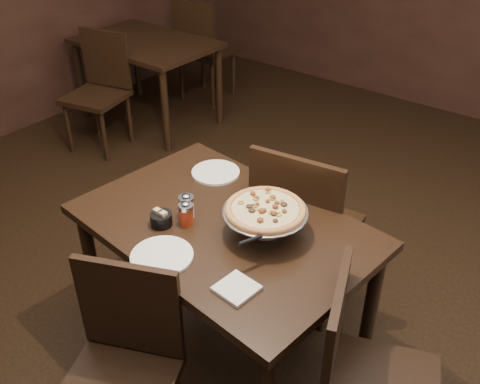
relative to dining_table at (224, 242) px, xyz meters
The scene contains 16 objects.
room 0.72m from the dining_table, 81.20° to the left, with size 6.04×7.04×2.84m.
dining_table is the anchor object (origin of this frame).
background_table 2.80m from the dining_table, 143.48° to the left, with size 1.19×0.80×0.75m.
pizza_stand 0.29m from the dining_table, 15.20° to the left, with size 0.36×0.36×0.15m.
parmesan_shaker 0.23m from the dining_table, 157.47° to the right, with size 0.07×0.07×0.12m.
pepper_flake_shaker 0.22m from the dining_table, 139.64° to the right, with size 0.06×0.06×0.11m.
packet_caddy 0.30m from the dining_table, 139.28° to the right, with size 0.09×0.09×0.07m.
napkin_stack 0.43m from the dining_table, 44.06° to the right, with size 0.14×0.14×0.01m, color silver.
plate_left 0.43m from the dining_table, 135.04° to the left, with size 0.24×0.24×0.01m, color white.
plate_near 0.35m from the dining_table, 98.31° to the right, with size 0.25×0.25×0.01m, color white.
serving_spatula 0.37m from the dining_table, 29.72° to the right, with size 0.12×0.12×0.02m.
chair_far 0.52m from the dining_table, 76.52° to the left, with size 0.53×0.53×1.00m.
chair_near 0.66m from the dining_table, 88.88° to the right, with size 0.55×0.55×0.90m.
chair_side 0.79m from the dining_table, ahead, with size 0.56×0.56×0.93m.
bg_chair_far 3.18m from the dining_table, 133.30° to the left, with size 0.50×0.50×0.99m.
bg_chair_near 2.48m from the dining_table, 153.55° to the left, with size 0.53×0.53×0.94m.
Camera 1 is at (1.25, -1.48, 2.17)m, focal length 40.00 mm.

